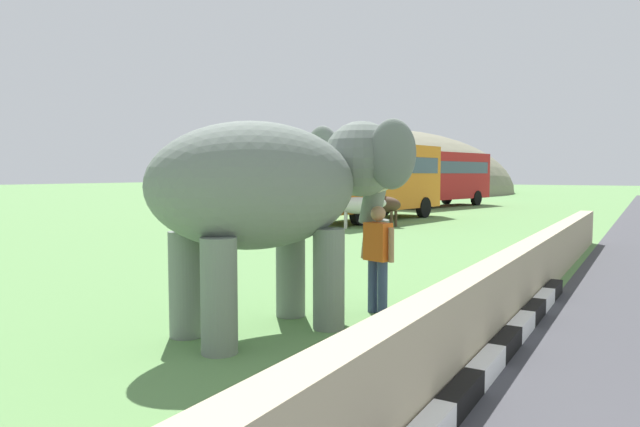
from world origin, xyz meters
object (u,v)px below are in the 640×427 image
object	(u,v)px
elephant	(281,189)
cow_near	(358,206)
person_handler	(378,254)
bus_orange	(373,175)
bus_red	(438,175)
cow_mid	(383,205)

from	to	relation	value
elephant	cow_near	distance (m)	14.36
person_handler	elephant	bearing A→B (deg)	150.52
cow_near	bus_orange	bearing A→B (deg)	17.65
person_handler	bus_red	world-z (taller)	bus_red
elephant	bus_orange	world-z (taller)	bus_orange
elephant	cow_near	xyz separation A→B (m)	(13.22, 5.51, -1.07)
bus_orange	cow_mid	size ratio (longest dim) A/B	4.57
person_handler	bus_orange	world-z (taller)	bus_orange
bus_red	cow_mid	bearing A→B (deg)	-169.71
bus_orange	cow_near	xyz separation A→B (m)	(-3.95, -1.26, -1.21)
elephant	person_handler	size ratio (longest dim) A/B	2.46
elephant	bus_red	xyz separation A→B (m)	(28.88, 7.65, 0.15)
cow_mid	bus_orange	bearing A→B (deg)	32.82
elephant	bus_orange	bearing A→B (deg)	21.50
cow_near	cow_mid	world-z (taller)	same
elephant	bus_red	distance (m)	29.88
cow_mid	elephant	bearing A→B (deg)	-160.82
cow_mid	cow_near	bearing A→B (deg)	160.19
elephant	bus_red	bearing A→B (deg)	14.84
elephant	cow_mid	distance (m)	15.39
elephant	person_handler	bearing A→B (deg)	-29.48
bus_orange	elephant	bearing A→B (deg)	-158.50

